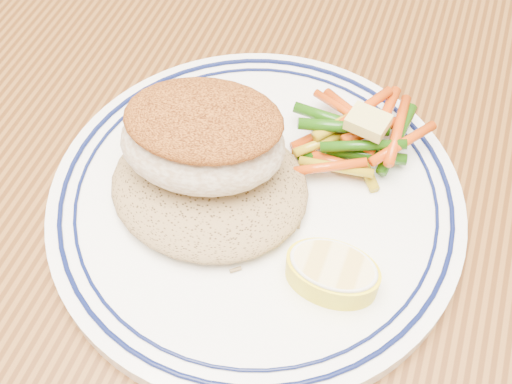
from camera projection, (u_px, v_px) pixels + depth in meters
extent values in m
cube|color=#4C290F|center=(188.00, 206.00, 0.44)|extent=(1.50, 0.90, 0.04)
cylinder|color=white|center=(256.00, 203.00, 0.41)|extent=(0.26, 0.26, 0.01)
torus|color=#0A113F|center=(256.00, 196.00, 0.40)|extent=(0.25, 0.25, 0.00)
torus|color=#0A113F|center=(256.00, 196.00, 0.40)|extent=(0.23, 0.23, 0.00)
ellipsoid|color=olive|center=(209.00, 183.00, 0.40)|extent=(0.12, 0.11, 0.02)
ellipsoid|color=beige|center=(203.00, 143.00, 0.38)|extent=(0.11, 0.09, 0.04)
ellipsoid|color=#964D18|center=(203.00, 119.00, 0.37)|extent=(0.10, 0.08, 0.02)
cylinder|color=#AB8F12|center=(361.00, 158.00, 0.42)|extent=(0.03, 0.05, 0.01)
cylinder|color=#C83E0A|center=(332.00, 129.00, 0.43)|extent=(0.05, 0.05, 0.01)
cylinder|color=#194909|center=(345.00, 124.00, 0.43)|extent=(0.04, 0.03, 0.01)
cylinder|color=#194909|center=(344.00, 155.00, 0.41)|extent=(0.06, 0.03, 0.01)
cylinder|color=#C83E0A|center=(330.00, 161.00, 0.41)|extent=(0.05, 0.01, 0.01)
cylinder|color=#194909|center=(366.00, 155.00, 0.41)|extent=(0.05, 0.02, 0.01)
cylinder|color=#AB8F12|center=(329.00, 140.00, 0.42)|extent=(0.04, 0.05, 0.01)
cylinder|color=#AB8F12|center=(336.00, 167.00, 0.40)|extent=(0.05, 0.01, 0.01)
cylinder|color=#194909|center=(330.00, 118.00, 0.42)|extent=(0.05, 0.01, 0.01)
cylinder|color=#194909|center=(397.00, 139.00, 0.42)|extent=(0.01, 0.06, 0.02)
cylinder|color=#C83E0A|center=(321.00, 168.00, 0.40)|extent=(0.06, 0.03, 0.01)
cylinder|color=#C83E0A|center=(373.00, 130.00, 0.42)|extent=(0.04, 0.04, 0.01)
cylinder|color=#C83E0A|center=(353.00, 113.00, 0.42)|extent=(0.05, 0.04, 0.01)
cylinder|color=#C83E0A|center=(383.00, 121.00, 0.42)|extent=(0.01, 0.06, 0.01)
cylinder|color=#AB8F12|center=(344.00, 121.00, 0.42)|extent=(0.03, 0.04, 0.01)
cylinder|color=#C83E0A|center=(348.00, 113.00, 0.42)|extent=(0.05, 0.03, 0.01)
cylinder|color=#194909|center=(344.00, 127.00, 0.41)|extent=(0.06, 0.03, 0.01)
cylinder|color=#194909|center=(363.00, 145.00, 0.40)|extent=(0.05, 0.02, 0.01)
cylinder|color=#C83E0A|center=(403.00, 143.00, 0.40)|extent=(0.04, 0.05, 0.01)
cylinder|color=#C83E0A|center=(398.00, 130.00, 0.41)|extent=(0.01, 0.06, 0.01)
cylinder|color=#C83E0A|center=(364.00, 108.00, 0.42)|extent=(0.03, 0.04, 0.01)
cube|color=#D9CC6A|center=(368.00, 122.00, 0.40)|extent=(0.03, 0.02, 0.01)
torus|color=white|center=(334.00, 265.00, 0.35)|extent=(0.05, 0.05, 0.00)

